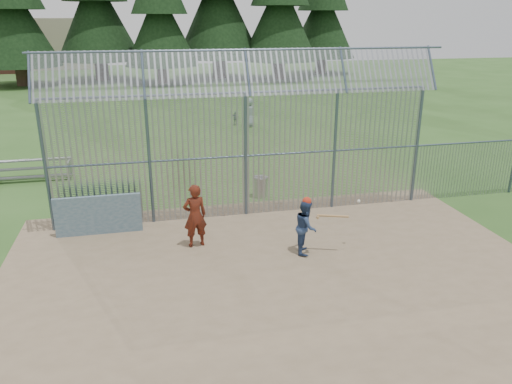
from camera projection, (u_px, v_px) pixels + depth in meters
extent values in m
plane|color=#2D511E|center=(272.00, 262.00, 13.29)|extent=(120.00, 120.00, 0.00)
cube|color=#756047|center=(277.00, 271.00, 12.83)|extent=(14.00, 10.00, 0.02)
cube|color=#38566B|center=(98.00, 215.00, 14.80)|extent=(2.50, 0.12, 1.20)
imported|color=navy|center=(306.00, 227.00, 13.59)|extent=(0.77, 0.87, 1.51)
imported|color=maroon|center=(195.00, 216.00, 13.93)|extent=(0.73, 0.54, 1.83)
imported|color=gray|center=(249.00, 112.00, 29.38)|extent=(0.97, 0.97, 1.70)
imported|color=slate|center=(235.00, 118.00, 29.94)|extent=(0.53, 0.36, 0.83)
sphere|color=red|center=(307.00, 201.00, 13.35)|extent=(0.24, 0.24, 0.24)
cylinder|color=#AA7F4C|center=(333.00, 216.00, 13.49)|extent=(0.82, 0.34, 0.07)
sphere|color=#AA7F4C|center=(318.00, 217.00, 13.41)|extent=(0.09, 0.09, 0.09)
sphere|color=white|center=(359.00, 201.00, 13.74)|extent=(0.09, 0.09, 0.09)
cylinder|color=#92959A|center=(260.00, 187.00, 18.04)|extent=(0.52, 0.52, 0.70)
cylinder|color=#9EA0A5|center=(260.00, 178.00, 17.91)|extent=(0.56, 0.56, 0.05)
sphere|color=#9EA0A5|center=(260.00, 176.00, 17.90)|extent=(0.10, 0.10, 0.10)
cube|color=slate|center=(32.00, 177.00, 19.70)|extent=(3.00, 0.25, 0.05)
cube|color=slate|center=(33.00, 168.00, 19.94)|extent=(3.00, 0.25, 0.05)
cube|color=slate|center=(34.00, 160.00, 20.18)|extent=(3.00, 0.25, 0.05)
cube|color=slate|center=(70.00, 169.00, 20.26)|extent=(0.06, 0.90, 0.70)
cylinder|color=#47566B|center=(45.00, 168.00, 14.61)|extent=(0.10, 0.10, 4.00)
cylinder|color=#47566B|center=(150.00, 162.00, 15.23)|extent=(0.10, 0.10, 4.00)
cylinder|color=#47566B|center=(246.00, 156.00, 15.85)|extent=(0.10, 0.10, 4.00)
cylinder|color=#47566B|center=(335.00, 151.00, 16.47)|extent=(0.10, 0.10, 4.00)
cylinder|color=#47566B|center=(417.00, 146.00, 17.09)|extent=(0.10, 0.10, 4.00)
cylinder|color=#47566B|center=(245.00, 93.00, 15.18)|extent=(12.00, 0.07, 0.07)
cylinder|color=#47566B|center=(246.00, 156.00, 15.85)|extent=(12.00, 0.06, 0.06)
cube|color=gray|center=(246.00, 156.00, 15.85)|extent=(12.00, 0.02, 4.00)
cube|color=gray|center=(248.00, 72.00, 14.62)|extent=(12.00, 0.77, 1.31)
cylinder|color=#47566B|center=(414.00, 174.00, 17.42)|extent=(0.08, 0.08, 2.00)
cylinder|color=#332319|center=(22.00, 69.00, 46.70)|extent=(1.19, 1.19, 3.06)
cylinder|color=#332319|center=(101.00, 63.00, 50.84)|extent=(1.33, 1.33, 3.42)
cylinder|color=#332319|center=(163.00, 68.00, 48.49)|extent=(1.12, 1.12, 2.88)
cylinder|color=#332319|center=(219.00, 61.00, 52.37)|extent=(1.40, 1.40, 3.60)
cylinder|color=#332319|center=(279.00, 63.00, 51.83)|extent=(1.26, 1.26, 3.24)
cylinder|color=#332319|center=(321.00, 60.00, 56.78)|extent=(1.19, 1.19, 3.06)
cube|color=#B2A58C|center=(67.00, 43.00, 63.18)|extent=(8.00, 7.00, 6.00)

